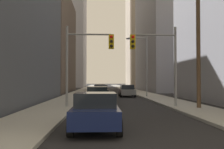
{
  "coord_description": "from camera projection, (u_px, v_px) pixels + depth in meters",
  "views": [
    {
      "loc": [
        -1.52,
        -2.75,
        1.98
      ],
      "look_at": [
        0.0,
        32.93,
        2.9
      ],
      "focal_mm": 41.75,
      "sensor_mm": 36.0,
      "label": 1
    }
  ],
  "objects": [
    {
      "name": "traffic_signal_near_left",
      "position": [
        87.0,
        53.0,
        18.96
      ],
      "size": [
        3.51,
        0.44,
        6.0
      ],
      "color": "gray",
      "rests_on": "ground"
    },
    {
      "name": "sidewalk_right",
      "position": [
        133.0,
        91.0,
        52.91
      ],
      "size": [
        3.1,
        160.0,
        0.15
      ],
      "primitive_type": "cube",
      "color": "#9E9E99",
      "rests_on": "ground"
    },
    {
      "name": "building_right_mid_block",
      "position": [
        189.0,
        15.0,
        55.33
      ],
      "size": [
        19.48,
        25.28,
        32.33
      ],
      "primitive_type": "cube",
      "color": "#93939E",
      "rests_on": "ground"
    },
    {
      "name": "sedan_grey",
      "position": [
        127.0,
        91.0,
        33.04
      ],
      "size": [
        1.95,
        4.21,
        1.52
      ],
      "color": "slate",
      "rests_on": "ground"
    },
    {
      "name": "building_left_mid_office",
      "position": [
        30.0,
        44.0,
        49.35
      ],
      "size": [
        15.15,
        21.95,
        18.2
      ],
      "primitive_type": "cube",
      "color": "#66564C",
      "rests_on": "ground"
    },
    {
      "name": "traffic_signal_near_right",
      "position": [
        156.0,
        53.0,
        19.18
      ],
      "size": [
        3.46,
        0.44,
        6.0
      ],
      "color": "gray",
      "rests_on": "ground"
    },
    {
      "name": "street_lamp_right",
      "position": [
        143.0,
        60.0,
        31.9
      ],
      "size": [
        2.64,
        0.32,
        7.5
      ],
      "color": "gray",
      "rests_on": "ground"
    },
    {
      "name": "sidewalk_left",
      "position": [
        84.0,
        91.0,
        52.49
      ],
      "size": [
        3.1,
        160.0,
        0.15
      ],
      "primitive_type": "cube",
      "color": "#9E9E99",
      "rests_on": "ground"
    },
    {
      "name": "sedan_black",
      "position": [
        101.0,
        91.0,
        32.13
      ],
      "size": [
        1.95,
        4.24,
        1.52
      ],
      "color": "black",
      "rests_on": "ground"
    },
    {
      "name": "sedan_red",
      "position": [
        100.0,
        89.0,
        40.87
      ],
      "size": [
        1.95,
        4.23,
        1.52
      ],
      "color": "maroon",
      "rests_on": "ground"
    },
    {
      "name": "sedan_navy",
      "position": [
        96.0,
        111.0,
        10.51
      ],
      "size": [
        1.95,
        4.21,
        1.52
      ],
      "color": "#141E4C",
      "rests_on": "ground"
    },
    {
      "name": "sedan_green",
      "position": [
        98.0,
        96.0,
        21.74
      ],
      "size": [
        1.95,
        4.24,
        1.52
      ],
      "color": "#195938",
      "rests_on": "ground"
    },
    {
      "name": "utility_pole_right",
      "position": [
        198.0,
        35.0,
        18.1
      ],
      "size": [
        2.2,
        0.28,
        9.79
      ],
      "color": "brown",
      "rests_on": "ground"
    },
    {
      "name": "building_left_far_tower",
      "position": [
        52.0,
        9.0,
        88.76
      ],
      "size": [
        22.87,
        18.9,
        53.56
      ],
      "primitive_type": "cube",
      "color": "#93939E",
      "rests_on": "ground"
    }
  ]
}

